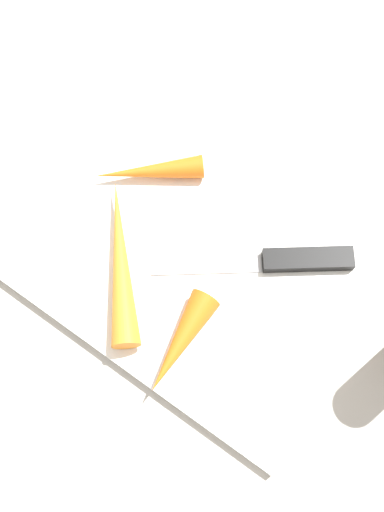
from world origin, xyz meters
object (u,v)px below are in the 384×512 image
carrot_longest (121,261)px  carrot_shortest (180,343)px  carrot_medium (149,171)px  knife (294,260)px  cutting_board (192,258)px

carrot_longest → carrot_shortest: bearing=-150.2°
carrot_medium → knife: bearing=141.5°
carrot_shortest → cutting_board: bearing=-157.5°
carrot_shortest → carrot_medium: 0.18m
carrot_shortest → carrot_medium: (-0.13, 0.13, -0.00)m
cutting_board → knife: 0.10m
cutting_board → knife: bearing=31.7°
carrot_shortest → carrot_medium: size_ratio=0.91×
cutting_board → carrot_shortest: size_ratio=3.53×
cutting_board → carrot_shortest: carrot_shortest is taller
cutting_board → carrot_longest: bearing=-136.8°
carrot_medium → carrot_longest: size_ratio=0.66×
carrot_medium → carrot_longest: 0.10m
knife → carrot_longest: carrot_longest is taller
cutting_board → carrot_medium: size_ratio=3.20×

